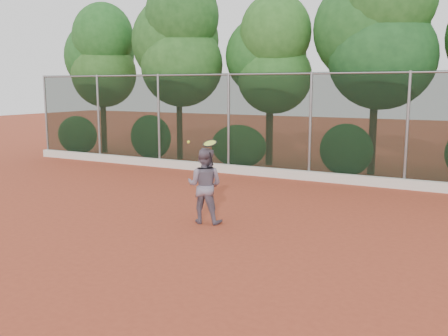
% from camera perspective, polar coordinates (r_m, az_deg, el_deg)
% --- Properties ---
extents(ground, '(80.00, 80.00, 0.00)m').
position_cam_1_polar(ground, '(10.52, -2.58, -7.52)').
color(ground, '#A33F26').
rests_on(ground, ground).
extents(concrete_curb, '(24.00, 0.20, 0.30)m').
position_cam_1_polar(concrete_curb, '(16.57, 9.48, -0.86)').
color(concrete_curb, silver).
rests_on(concrete_curb, ground).
extents(tennis_player, '(0.93, 0.78, 1.70)m').
position_cam_1_polar(tennis_player, '(11.17, -2.21, -2.02)').
color(tennis_player, slate).
rests_on(tennis_player, ground).
extents(chainlink_fence, '(24.09, 0.09, 3.50)m').
position_cam_1_polar(chainlink_fence, '(16.53, 9.84, 5.07)').
color(chainlink_fence, black).
rests_on(chainlink_fence, ground).
extents(foliage_backdrop, '(23.70, 3.63, 7.55)m').
position_cam_1_polar(foliage_backdrop, '(18.58, 10.38, 13.37)').
color(foliage_backdrop, '#45321A').
rests_on(foliage_backdrop, ground).
extents(tennis_racket, '(0.33, 0.31, 0.58)m').
position_cam_1_polar(tennis_racket, '(10.84, -1.61, 2.64)').
color(tennis_racket, black).
rests_on(tennis_racket, ground).
extents(tennis_ball_in_flight, '(0.07, 0.07, 0.07)m').
position_cam_1_polar(tennis_ball_in_flight, '(11.89, -4.09, 2.99)').
color(tennis_ball_in_flight, '#E5F337').
rests_on(tennis_ball_in_flight, ground).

